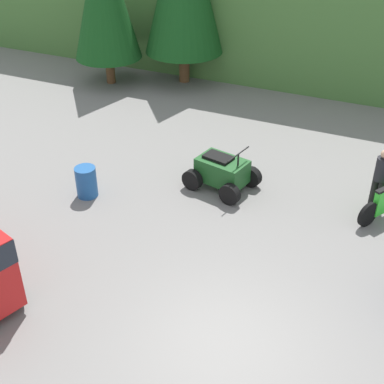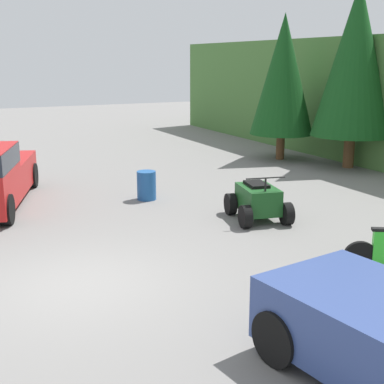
% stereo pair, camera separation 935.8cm
% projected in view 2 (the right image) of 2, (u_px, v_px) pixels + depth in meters
% --- Properties ---
extents(ground_plane, '(80.00, 80.00, 0.00)m').
position_uv_depth(ground_plane, '(80.00, 285.00, 10.21)').
color(ground_plane, slate).
extents(tree_left, '(2.66, 2.66, 6.04)m').
position_uv_depth(tree_left, '(283.00, 75.00, 22.19)').
color(tree_left, brown).
rests_on(tree_left, ground_plane).
extents(tree_mid_left, '(3.12, 3.12, 7.08)m').
position_uv_depth(tree_mid_left, '(355.00, 60.00, 20.26)').
color(tree_mid_left, brown).
rests_on(tree_mid_left, ground_plane).
extents(quad_atv, '(2.10, 1.72, 1.27)m').
position_uv_depth(quad_atv, '(258.00, 201.00, 14.26)').
color(quad_atv, black).
rests_on(quad_atv, ground_plane).
extents(steel_barrel, '(0.58, 0.58, 0.88)m').
position_uv_depth(steel_barrel, '(146.00, 185.00, 16.31)').
color(steel_barrel, '#1E5193').
rests_on(steel_barrel, ground_plane).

